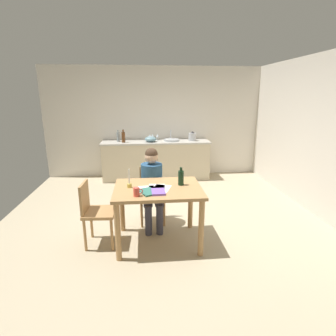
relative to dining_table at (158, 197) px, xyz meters
name	(u,v)px	position (x,y,z in m)	size (l,w,h in m)	color
ground_plane	(164,221)	(0.13, 0.66, -0.68)	(5.20, 5.20, 0.04)	tan
wall_back	(155,122)	(0.13, 3.26, 0.64)	(5.20, 0.12, 2.60)	silver
wall_right	(327,137)	(2.73, 0.66, 0.64)	(0.12, 5.20, 2.60)	silver
kitchen_counter	(156,160)	(0.13, 2.90, -0.21)	(2.51, 0.64, 0.90)	beige
dining_table	(158,197)	(0.00, 0.00, 0.00)	(1.13, 0.85, 0.79)	tan
chair_at_table	(152,192)	(-0.06, 0.67, -0.18)	(0.41, 0.41, 0.86)	tan
person_seated	(152,183)	(-0.06, 0.52, 0.02)	(0.33, 0.60, 1.19)	navy
chair_side_empty	(95,210)	(-0.82, 0.03, -0.17)	(0.42, 0.42, 0.87)	tan
coffee_mug	(137,192)	(-0.27, -0.28, 0.18)	(0.11, 0.07, 0.11)	#D84C3F
candlestick	(129,182)	(-0.37, 0.04, 0.20)	(0.06, 0.06, 0.25)	gold
book_magazine	(148,192)	(-0.13, -0.17, 0.14)	(0.17, 0.26, 0.02)	#2F695C
book_cookery	(158,192)	(-0.01, -0.19, 0.14)	(0.16, 0.22, 0.02)	#7B54BB
paper_letter	(157,188)	(-0.02, -0.01, 0.13)	(0.21, 0.30, 0.00)	white
paper_bill	(161,189)	(0.04, -0.05, 0.13)	(0.21, 0.30, 0.00)	white
paper_envelope	(147,190)	(-0.14, -0.07, 0.13)	(0.21, 0.30, 0.00)	white
wine_bottle_on_table	(181,178)	(0.31, 0.07, 0.23)	(0.08, 0.08, 0.24)	black
sink_unit	(171,140)	(0.50, 2.90, 0.26)	(0.36, 0.36, 0.24)	#B2B7BC
bottle_oil	(118,137)	(-0.74, 2.92, 0.36)	(0.07, 0.07, 0.27)	#8C999E
bottle_vinegar	(123,137)	(-0.61, 2.80, 0.37)	(0.08, 0.08, 0.29)	#593319
mixing_bowl	(151,139)	(0.00, 2.83, 0.30)	(0.27, 0.27, 0.12)	#668C99
stovetop_kettle	(192,136)	(0.99, 2.90, 0.34)	(0.18, 0.18, 0.22)	#B7BABF
wine_glass_near_sink	(157,136)	(0.18, 3.05, 0.35)	(0.07, 0.07, 0.15)	silver
wine_glass_by_kettle	(153,136)	(0.06, 3.05, 0.35)	(0.07, 0.07, 0.15)	silver
wine_glass_back_left	(150,136)	(-0.01, 3.05, 0.35)	(0.07, 0.07, 0.15)	silver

